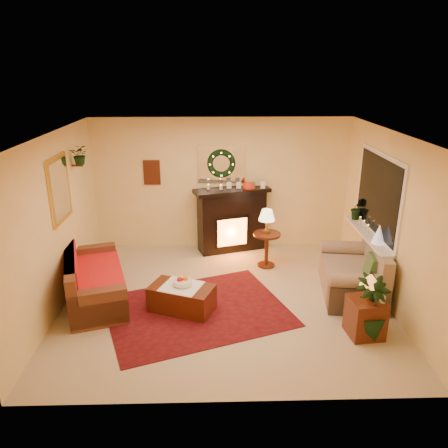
{
  "coord_description": "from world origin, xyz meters",
  "views": [
    {
      "loc": [
        -0.18,
        -6.11,
        3.48
      ],
      "look_at": [
        0.0,
        0.35,
        1.15
      ],
      "focal_mm": 35.0,
      "sensor_mm": 36.0,
      "label": 1
    }
  ],
  "objects_px": {
    "coffee_table": "(182,297)",
    "side_table_round": "(266,250)",
    "fireplace": "(232,223)",
    "end_table_square": "(365,317)",
    "sofa": "(94,274)",
    "loveseat": "(352,269)"
  },
  "relations": [
    {
      "from": "fireplace",
      "to": "end_table_square",
      "type": "xyz_separation_m",
      "value": [
        1.69,
        -3.05,
        -0.28
      ]
    },
    {
      "from": "sofa",
      "to": "coffee_table",
      "type": "height_order",
      "value": "sofa"
    },
    {
      "from": "side_table_round",
      "to": "coffee_table",
      "type": "height_order",
      "value": "side_table_round"
    },
    {
      "from": "loveseat",
      "to": "side_table_round",
      "type": "height_order",
      "value": "loveseat"
    },
    {
      "from": "fireplace",
      "to": "loveseat",
      "type": "height_order",
      "value": "fireplace"
    },
    {
      "from": "side_table_round",
      "to": "fireplace",
      "type": "bearing_deg",
      "value": 126.73
    },
    {
      "from": "fireplace",
      "to": "loveseat",
      "type": "relative_size",
      "value": 0.86
    },
    {
      "from": "side_table_round",
      "to": "end_table_square",
      "type": "height_order",
      "value": "side_table_round"
    },
    {
      "from": "sofa",
      "to": "side_table_round",
      "type": "xyz_separation_m",
      "value": [
        2.85,
        1.13,
        -0.1
      ]
    },
    {
      "from": "fireplace",
      "to": "side_table_round",
      "type": "height_order",
      "value": "fireplace"
    },
    {
      "from": "loveseat",
      "to": "coffee_table",
      "type": "relative_size",
      "value": 1.62
    },
    {
      "from": "loveseat",
      "to": "end_table_square",
      "type": "bearing_deg",
      "value": -90.31
    },
    {
      "from": "loveseat",
      "to": "end_table_square",
      "type": "distance_m",
      "value": 1.21
    },
    {
      "from": "side_table_round",
      "to": "coffee_table",
      "type": "relative_size",
      "value": 0.69
    },
    {
      "from": "fireplace",
      "to": "coffee_table",
      "type": "height_order",
      "value": "fireplace"
    },
    {
      "from": "fireplace",
      "to": "side_table_round",
      "type": "bearing_deg",
      "value": -70.26
    },
    {
      "from": "coffee_table",
      "to": "sofa",
      "type": "bearing_deg",
      "value": -173.76
    },
    {
      "from": "sofa",
      "to": "coffee_table",
      "type": "relative_size",
      "value": 1.97
    },
    {
      "from": "fireplace",
      "to": "coffee_table",
      "type": "relative_size",
      "value": 1.39
    },
    {
      "from": "fireplace",
      "to": "end_table_square",
      "type": "bearing_deg",
      "value": -78.02
    },
    {
      "from": "sofa",
      "to": "fireplace",
      "type": "bearing_deg",
      "value": 23.82
    },
    {
      "from": "coffee_table",
      "to": "side_table_round",
      "type": "bearing_deg",
      "value": 67.96
    }
  ]
}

